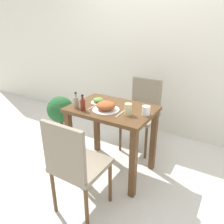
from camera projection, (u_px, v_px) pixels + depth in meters
ground_plane at (112, 169)px, 2.56m from camera, size 16.00×16.00×0.00m
wall_back at (157, 45)px, 3.02m from camera, size 8.00×0.05×2.60m
dining_table at (112, 121)px, 2.32m from camera, size 0.87×0.62×0.77m
chair_near at (75, 163)px, 1.79m from camera, size 0.42×0.42×0.92m
chair_far at (142, 110)px, 2.85m from camera, size 0.42×0.42×0.92m
food_plate at (106, 107)px, 2.17m from camera, size 0.27×0.27×0.09m
side_plate at (98, 101)px, 2.38m from camera, size 0.16×0.16×0.06m
drink_cup at (146, 111)px, 2.07m from camera, size 0.08×0.08×0.09m
juice_glass at (128, 109)px, 2.07m from camera, size 0.07×0.07×0.11m
sauce_bottle at (83, 104)px, 2.16m from camera, size 0.05×0.05×0.17m
condiment_bottle at (76, 102)px, 2.24m from camera, size 0.05×0.05×0.17m
fork_utensil at (92, 107)px, 2.27m from camera, size 0.01×0.17×0.00m
spoon_utensil at (120, 114)px, 2.11m from camera, size 0.02×0.20×0.00m
potted_plant_left at (61, 119)px, 2.84m from camera, size 0.34×0.34×0.72m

